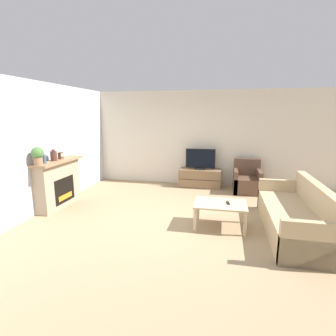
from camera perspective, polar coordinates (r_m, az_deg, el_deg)
ground_plane at (r=5.16m, az=1.67°, el=-11.61°), size 24.00×24.00×0.00m
wall_back at (r=7.66m, az=5.74°, el=6.44°), size 12.00×0.06×2.70m
wall_left at (r=6.03m, az=-26.57°, el=3.87°), size 0.06×12.00×2.70m
fireplace at (r=6.33m, az=-22.74°, el=-2.97°), size 0.41×1.39×1.06m
mantel_vase_left at (r=5.87m, az=-25.37°, el=1.84°), size 0.07×0.07×0.21m
mantel_vase_centre_left at (r=6.12m, az=-23.63°, el=2.51°), size 0.14×0.14×0.25m
mantel_clock at (r=6.32m, az=-22.32°, el=2.53°), size 0.08×0.11×0.15m
potted_plant at (r=5.72m, az=-26.51°, el=2.56°), size 0.23×0.23×0.36m
tv_stand at (r=7.52m, az=6.96°, el=-2.18°), size 1.17×0.48×0.50m
tv at (r=7.41m, az=7.06°, el=1.76°), size 0.83×0.18×0.58m
armchair at (r=7.29m, az=16.79°, el=-2.81°), size 0.70×0.76×0.85m
coffee_table at (r=4.90m, az=11.32°, el=-8.14°), size 0.93×0.66×0.46m
remote at (r=4.88m, az=12.93°, el=-7.43°), size 0.07×0.15×0.02m
couch at (r=5.14m, az=26.15°, el=-9.54°), size 0.90×2.39×0.87m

